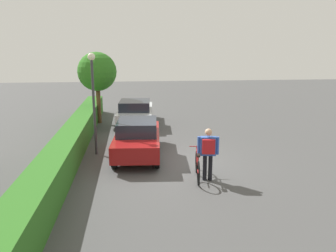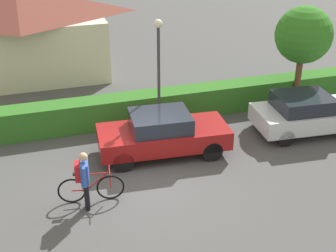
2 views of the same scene
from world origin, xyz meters
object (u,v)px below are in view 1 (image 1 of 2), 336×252
at_px(parked_car_near, 138,137).
at_px(parked_car_far, 135,112).
at_px(street_lamp, 93,90).
at_px(tree_kerbside, 97,72).
at_px(person_rider, 208,149).
at_px(bicycle, 197,166).

bearing_deg(parked_car_near, parked_car_far, 0.07).
xyz_separation_m(street_lamp, tree_kerbside, (5.65, 0.38, 0.27)).
relative_size(parked_car_far, person_rider, 2.53).
bearing_deg(parked_car_far, tree_kerbside, 72.92).
bearing_deg(bicycle, tree_kerbside, 24.39).
bearing_deg(parked_car_near, person_rider, -142.05).
height_order(parked_car_near, tree_kerbside, tree_kerbside).
xyz_separation_m(parked_car_near, parked_car_far, (5.40, 0.01, -0.03)).
relative_size(bicycle, street_lamp, 0.45).
distance_m(bicycle, street_lamp, 5.06).
distance_m(bicycle, person_rider, 0.71).
height_order(street_lamp, tree_kerbside, street_lamp).
distance_m(person_rider, tree_kerbside, 9.89).
xyz_separation_m(bicycle, street_lamp, (2.93, 3.51, 2.16)).
distance_m(parked_car_far, bicycle, 8.18).
relative_size(parked_car_near, street_lamp, 1.07).
bearing_deg(parked_car_near, bicycle, -144.01).
xyz_separation_m(person_rider, street_lamp, (3.12, 3.80, 1.54)).
height_order(parked_car_near, street_lamp, street_lamp).
relative_size(parked_car_near, person_rider, 2.48).
xyz_separation_m(person_rider, tree_kerbside, (8.78, 4.18, 1.81)).
bearing_deg(street_lamp, parked_car_near, -102.50).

